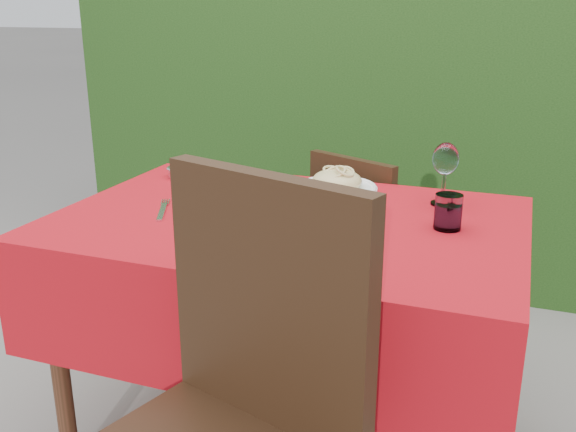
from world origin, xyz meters
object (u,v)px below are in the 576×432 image
(chair_far, at_px, (365,245))
(fork, at_px, (162,212))
(pizza_plate, at_px, (282,219))
(chair_near, at_px, (230,413))
(pasta_plate, at_px, (337,184))
(steel_ramekin, at_px, (181,173))
(wine_glass, at_px, (445,161))
(water_glass, at_px, (448,214))

(chair_far, bearing_deg, fork, 83.64)
(pizza_plate, bearing_deg, chair_near, -79.07)
(pasta_plate, height_order, steel_ramekin, pasta_plate)
(chair_near, distance_m, steel_ramekin, 1.13)
(pizza_plate, height_order, wine_glass, wine_glass)
(chair_near, distance_m, pizza_plate, 0.60)
(pizza_plate, bearing_deg, wine_glass, 44.65)
(chair_near, xyz_separation_m, pasta_plate, (-0.07, 0.93, 0.19))
(pizza_plate, height_order, steel_ramekin, pizza_plate)
(water_glass, bearing_deg, fork, -169.68)
(chair_near, bearing_deg, steel_ramekin, 141.05)
(chair_near, bearing_deg, pasta_plate, 111.78)
(water_glass, height_order, steel_ramekin, water_glass)
(fork, bearing_deg, wine_glass, 0.67)
(chair_near, distance_m, chair_far, 1.27)
(chair_far, height_order, fork, chair_far)
(chair_far, xyz_separation_m, pasta_plate, (-0.02, -0.33, 0.31))
(water_glass, distance_m, fork, 0.78)
(water_glass, bearing_deg, pasta_plate, 147.81)
(water_glass, xyz_separation_m, steel_ramekin, (-0.91, 0.22, -0.03))
(fork, bearing_deg, water_glass, -14.82)
(chair_far, xyz_separation_m, water_glass, (0.34, -0.56, 0.33))
(pasta_plate, relative_size, steel_ramekin, 2.97)
(pizza_plate, height_order, fork, pizza_plate)
(chair_near, relative_size, steel_ramekin, 12.04)
(chair_near, bearing_deg, chair_far, 109.74)
(pizza_plate, relative_size, fork, 1.63)
(water_glass, bearing_deg, pizza_plate, -159.96)
(chair_far, bearing_deg, pizza_plate, 110.07)
(fork, bearing_deg, chair_far, 33.65)
(water_glass, bearing_deg, wine_glass, 100.61)
(chair_far, xyz_separation_m, wine_glass, (0.30, -0.34, 0.42))
(pasta_plate, height_order, wine_glass, wine_glass)
(chair_near, bearing_deg, wine_glass, 91.95)
(wine_glass, bearing_deg, pizza_plate, -135.35)
(pizza_plate, bearing_deg, water_glass, 20.04)
(pasta_plate, distance_m, steel_ramekin, 0.54)
(chair_far, bearing_deg, pasta_plate, 111.24)
(steel_ramekin, bearing_deg, chair_near, -56.47)
(chair_far, height_order, water_glass, water_glass)
(chair_far, height_order, steel_ramekin, chair_far)
(chair_near, relative_size, chair_far, 1.27)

